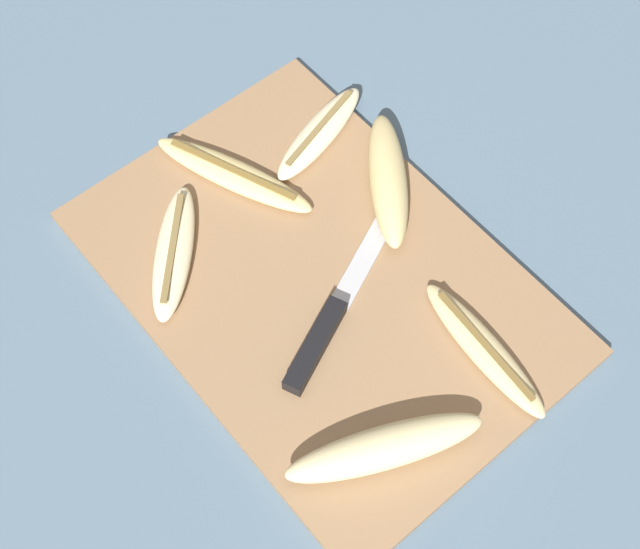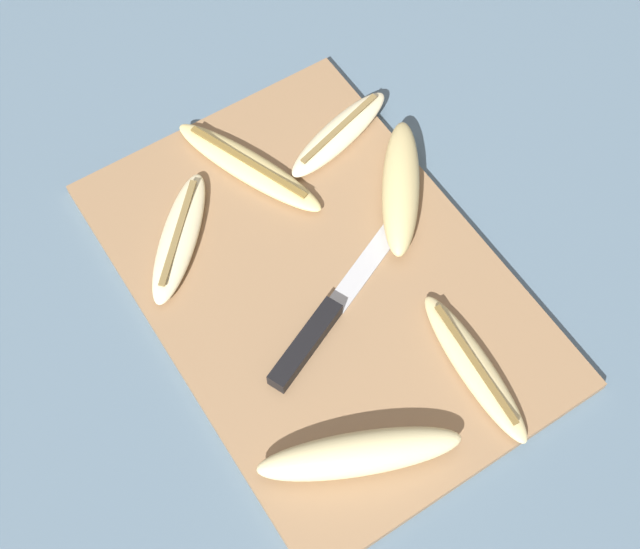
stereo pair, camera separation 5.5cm
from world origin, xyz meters
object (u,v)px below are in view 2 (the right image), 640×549
object	(u,v)px
banana_pale_long	(179,237)
banana_mellow_near	(474,367)
banana_soft_right	(360,454)
banana_golden_short	(248,167)
banana_spotted_left	(401,187)
banana_bright_far	(339,134)
knife	(318,328)

from	to	relation	value
banana_pale_long	banana_mellow_near	distance (m)	0.34
banana_mellow_near	banana_soft_right	bearing A→B (deg)	-84.72
banana_pale_long	banana_golden_short	xyz separation A→B (m)	(-0.04, 0.11, -0.00)
banana_golden_short	banana_spotted_left	xyz separation A→B (m)	(0.12, 0.12, 0.01)
banana_spotted_left	banana_bright_far	bearing A→B (deg)	-172.73
banana_golden_short	banana_pale_long	bearing A→B (deg)	-70.04
knife	banana_spotted_left	world-z (taller)	banana_spotted_left
banana_pale_long	banana_spotted_left	bearing A→B (deg)	71.10
knife	banana_soft_right	world-z (taller)	banana_soft_right
banana_bright_far	banana_golden_short	distance (m)	0.11
banana_spotted_left	banana_soft_right	bearing A→B (deg)	-42.68
knife	banana_soft_right	size ratio (longest dim) A/B	1.18
knife	banana_golden_short	bearing A→B (deg)	145.05
banana_soft_right	banana_mellow_near	world-z (taller)	banana_soft_right
banana_mellow_near	banana_golden_short	size ratio (longest dim) A/B	0.90
banana_soft_right	banana_mellow_near	size ratio (longest dim) A/B	1.08
banana_bright_far	banana_soft_right	size ratio (longest dim) A/B	0.83
banana_mellow_near	banana_spotted_left	distance (m)	0.22
banana_soft_right	knife	bearing A→B (deg)	163.16
knife	banana_soft_right	bearing A→B (deg)	-40.29
banana_pale_long	banana_spotted_left	distance (m)	0.25
banana_mellow_near	banana_spotted_left	world-z (taller)	banana_spotted_left
knife	banana_golden_short	distance (m)	0.21
banana_pale_long	banana_soft_right	world-z (taller)	banana_soft_right
knife	banana_mellow_near	world-z (taller)	banana_mellow_near
banana_pale_long	banana_spotted_left	xyz separation A→B (m)	(0.08, 0.23, 0.01)
banana_soft_right	banana_golden_short	world-z (taller)	banana_soft_right
knife	banana_pale_long	bearing A→B (deg)	178.00
banana_mellow_near	banana_golden_short	xyz separation A→B (m)	(-0.33, -0.06, -0.00)
banana_pale_long	banana_mellow_near	xyz separation A→B (m)	(0.29, 0.17, -0.00)
banana_soft_right	banana_golden_short	distance (m)	0.35
knife	banana_pale_long	size ratio (longest dim) A/B	1.56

